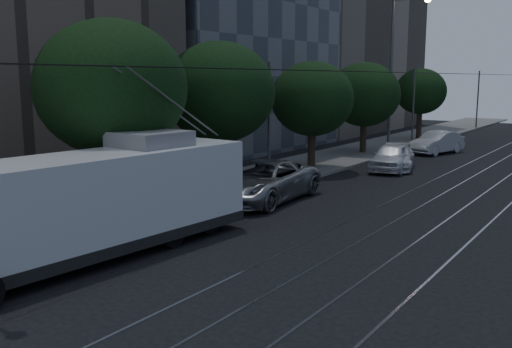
{
  "coord_description": "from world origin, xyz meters",
  "views": [
    {
      "loc": [
        8.98,
        -12.21,
        5.27
      ],
      "look_at": [
        -1.65,
        3.51,
        2.06
      ],
      "focal_mm": 40.0,
      "sensor_mm": 36.0,
      "label": 1
    }
  ],
  "objects_px": {
    "trolleybus": "(84,205)",
    "streetlamp_far": "(398,60)",
    "car_white_a": "(392,157)",
    "car_white_c": "(437,143)",
    "pickup_silver": "(263,181)",
    "car_white_d": "(438,137)",
    "car_white_b": "(396,157)"
  },
  "relations": [
    {
      "from": "trolleybus",
      "to": "car_white_d",
      "type": "distance_m",
      "value": 35.0
    },
    {
      "from": "trolleybus",
      "to": "streetlamp_far",
      "type": "xyz_separation_m",
      "value": [
        -0.73,
        26.75,
        4.79
      ]
    },
    {
      "from": "pickup_silver",
      "to": "car_white_d",
      "type": "xyz_separation_m",
      "value": [
        0.0,
        25.26,
        -0.24
      ]
    },
    {
      "from": "car_white_d",
      "to": "car_white_a",
      "type": "bearing_deg",
      "value": -73.7
    },
    {
      "from": "car_white_d",
      "to": "car_white_c",
      "type": "bearing_deg",
      "value": -64.34
    },
    {
      "from": "car_white_c",
      "to": "car_white_d",
      "type": "height_order",
      "value": "car_white_c"
    },
    {
      "from": "trolleybus",
      "to": "car_white_a",
      "type": "xyz_separation_m",
      "value": [
        1.4,
        20.72,
        -0.86
      ]
    },
    {
      "from": "trolleybus",
      "to": "pickup_silver",
      "type": "bearing_deg",
      "value": 95.63
    },
    {
      "from": "car_white_c",
      "to": "car_white_a",
      "type": "bearing_deg",
      "value": -74.22
    },
    {
      "from": "trolleybus",
      "to": "car_white_c",
      "type": "height_order",
      "value": "trolleybus"
    },
    {
      "from": "car_white_a",
      "to": "car_white_b",
      "type": "height_order",
      "value": "car_white_a"
    },
    {
      "from": "car_white_c",
      "to": "streetlamp_far",
      "type": "relative_size",
      "value": 0.44
    },
    {
      "from": "trolleybus",
      "to": "car_white_a",
      "type": "distance_m",
      "value": 20.79
    },
    {
      "from": "car_white_a",
      "to": "car_white_b",
      "type": "relative_size",
      "value": 1.0
    },
    {
      "from": "car_white_d",
      "to": "streetlamp_far",
      "type": "distance_m",
      "value": 10.09
    },
    {
      "from": "trolleybus",
      "to": "car_white_c",
      "type": "bearing_deg",
      "value": 91.96
    },
    {
      "from": "car_white_a",
      "to": "car_white_c",
      "type": "xyz_separation_m",
      "value": [
        -0.1,
        8.96,
        -0.02
      ]
    },
    {
      "from": "streetlamp_far",
      "to": "car_white_b",
      "type": "bearing_deg",
      "value": -67.97
    },
    {
      "from": "trolleybus",
      "to": "car_white_c",
      "type": "distance_m",
      "value": 29.73
    },
    {
      "from": "trolleybus",
      "to": "car_white_c",
      "type": "relative_size",
      "value": 2.56
    },
    {
      "from": "trolleybus",
      "to": "car_white_d",
      "type": "relative_size",
      "value": 3.25
    },
    {
      "from": "car_white_c",
      "to": "car_white_d",
      "type": "bearing_deg",
      "value": 120.88
    },
    {
      "from": "pickup_silver",
      "to": "streetlamp_far",
      "type": "bearing_deg",
      "value": 88.53
    },
    {
      "from": "streetlamp_far",
      "to": "trolleybus",
      "type": "bearing_deg",
      "value": -88.43
    },
    {
      "from": "pickup_silver",
      "to": "car_white_a",
      "type": "distance_m",
      "value": 11.12
    },
    {
      "from": "car_white_b",
      "to": "car_white_c",
      "type": "height_order",
      "value": "car_white_c"
    },
    {
      "from": "pickup_silver",
      "to": "streetlamp_far",
      "type": "relative_size",
      "value": 0.58
    },
    {
      "from": "car_white_a",
      "to": "car_white_c",
      "type": "bearing_deg",
      "value": 82.41
    },
    {
      "from": "trolleybus",
      "to": "streetlamp_far",
      "type": "relative_size",
      "value": 1.12
    },
    {
      "from": "car_white_b",
      "to": "car_white_d",
      "type": "distance_m",
      "value": 13.6
    },
    {
      "from": "streetlamp_far",
      "to": "car_white_c",
      "type": "bearing_deg",
      "value": 55.41
    },
    {
      "from": "pickup_silver",
      "to": "car_white_b",
      "type": "height_order",
      "value": "pickup_silver"
    }
  ]
}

